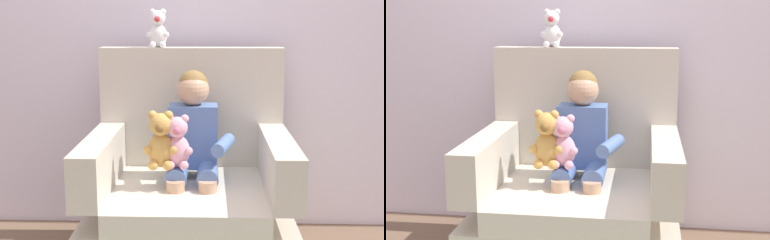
% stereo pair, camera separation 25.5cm
% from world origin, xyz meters
% --- Properties ---
extents(back_wall, '(6.00, 0.10, 2.60)m').
position_xyz_m(back_wall, '(0.00, 0.65, 1.30)').
color(back_wall, silver).
rests_on(back_wall, ground).
extents(armchair, '(1.05, 0.91, 1.15)m').
position_xyz_m(armchair, '(0.00, 0.05, 0.36)').
color(armchair, beige).
rests_on(armchair, ground).
extents(seated_child, '(0.45, 0.39, 0.82)m').
position_xyz_m(seated_child, '(0.02, 0.07, 0.67)').
color(seated_child, '#597AB7').
rests_on(seated_child, armchair).
extents(plush_honey, '(0.17, 0.14, 0.29)m').
position_xyz_m(plush_honey, '(-0.14, -0.08, 0.71)').
color(plush_honey, gold).
rests_on(plush_honey, armchair).
extents(plush_pink, '(0.16, 0.13, 0.27)m').
position_xyz_m(plush_pink, '(-0.06, -0.07, 0.70)').
color(plush_pink, '#EAA8BC').
rests_on(plush_pink, armchair).
extents(plush_white_on_backrest, '(0.13, 0.10, 0.22)m').
position_xyz_m(plush_white_on_backrest, '(-0.19, 0.38, 1.25)').
color(plush_white_on_backrest, white).
rests_on(plush_white_on_backrest, armchair).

